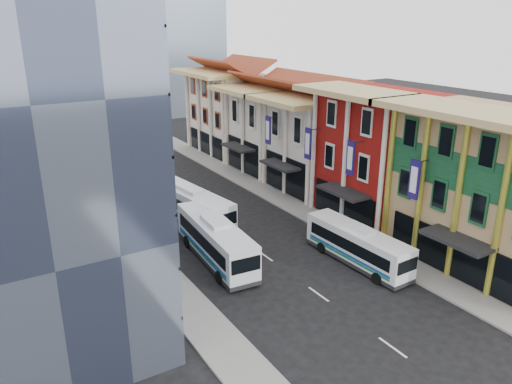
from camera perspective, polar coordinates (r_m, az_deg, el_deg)
ground at (r=31.24m, az=16.72°, el=-17.59°), size 200.00×200.00×0.00m
sidewalk_right at (r=50.59m, az=4.92°, el=-1.89°), size 3.00×90.00×0.15m
sidewalk_left at (r=43.47m, az=-13.60°, el=-6.09°), size 3.00×90.00×0.15m
shophouse_tan at (r=41.50m, az=25.55°, el=0.08°), size 8.00×14.00×12.00m
shophouse_red at (r=48.63m, az=13.88°, el=4.08°), size 8.00×10.00×12.00m
shophouse_cream_near at (r=55.72m, az=6.92°, el=5.36°), size 8.00×9.00×10.00m
shophouse_cream_mid at (r=62.82m, az=1.82°, el=7.09°), size 8.00×9.00×10.00m
shophouse_cream_far at (r=71.56m, az=-2.84°, el=9.00°), size 8.00×12.00×11.00m
bus_left_near at (r=39.63m, az=-4.65°, el=-5.45°), size 3.40×11.19×3.54m
bus_left_far at (r=46.88m, az=-7.40°, el=-1.51°), size 4.03×11.38×3.57m
bus_right at (r=39.91m, az=11.54°, el=-5.92°), size 2.64×9.92×3.16m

